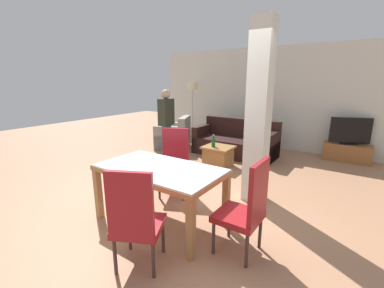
# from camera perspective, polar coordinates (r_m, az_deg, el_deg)

# --- Properties ---
(ground_plane) EXTENTS (18.00, 18.00, 0.00)m
(ground_plane) POSITION_cam_1_polar(r_m,az_deg,el_deg) (3.64, -6.88, -16.51)
(ground_plane) COLOR #A77555
(back_wall) EXTENTS (7.20, 0.09, 2.70)m
(back_wall) POSITION_cam_1_polar(r_m,az_deg,el_deg) (7.38, 18.02, 9.58)
(back_wall) COLOR silver
(back_wall) RESTS_ON ground_plane
(divider_pillar) EXTENTS (0.31, 0.31, 2.70)m
(divider_pillar) POSITION_cam_1_polar(r_m,az_deg,el_deg) (3.94, 14.57, 6.40)
(divider_pillar) COLOR silver
(divider_pillar) RESTS_ON ground_plane
(dining_table) EXTENTS (1.63, 0.90, 0.76)m
(dining_table) POSITION_cam_1_polar(r_m,az_deg,el_deg) (3.37, -7.18, -7.64)
(dining_table) COLOR #A27444
(dining_table) RESTS_ON ground_plane
(dining_chair_near_right) EXTENTS (0.62, 0.62, 1.08)m
(dining_chair_near_right) POSITION_cam_1_polar(r_m,az_deg,el_deg) (2.61, -12.47, -15.81)
(dining_chair_near_right) COLOR maroon
(dining_chair_near_right) RESTS_ON ground_plane
(dining_chair_head_right) EXTENTS (0.46, 0.46, 1.08)m
(dining_chair_head_right) POSITION_cam_1_polar(r_m,az_deg,el_deg) (2.81, 12.07, -13.51)
(dining_chair_head_right) COLOR maroon
(dining_chair_head_right) RESTS_ON ground_plane
(dining_chair_far_left) EXTENTS (0.62, 0.62, 1.08)m
(dining_chair_far_left) POSITION_cam_1_polar(r_m,az_deg,el_deg) (4.23, -3.92, -3.65)
(dining_chair_far_left) COLOR maroon
(dining_chair_far_left) RESTS_ON ground_plane
(sofa) EXTENTS (2.00, 0.91, 0.88)m
(sofa) POSITION_cam_1_polar(r_m,az_deg,el_deg) (6.54, 9.66, 0.20)
(sofa) COLOR black
(sofa) RESTS_ON ground_plane
(armchair) EXTENTS (1.11, 1.09, 0.87)m
(armchair) POSITION_cam_1_polar(r_m,az_deg,el_deg) (7.11, -3.94, 1.52)
(armchair) COLOR gray
(armchair) RESTS_ON ground_plane
(coffee_table) EXTENTS (0.61, 0.56, 0.44)m
(coffee_table) POSITION_cam_1_polar(r_m,az_deg,el_deg) (5.63, 5.84, -2.66)
(coffee_table) COLOR #9A6837
(coffee_table) RESTS_ON ground_plane
(bottle) EXTENTS (0.08, 0.08, 0.27)m
(bottle) POSITION_cam_1_polar(r_m,az_deg,el_deg) (5.51, 4.78, 0.40)
(bottle) COLOR #194C23
(bottle) RESTS_ON coffee_table
(tv_stand) EXTENTS (1.00, 0.40, 0.40)m
(tv_stand) POSITION_cam_1_polar(r_m,az_deg,el_deg) (6.98, 31.18, -1.62)
(tv_stand) COLOR #9A5E30
(tv_stand) RESTS_ON ground_plane
(tv_screen) EXTENTS (0.82, 0.35, 0.62)m
(tv_screen) POSITION_cam_1_polar(r_m,az_deg,el_deg) (6.88, 31.71, 2.41)
(tv_screen) COLOR black
(tv_screen) RESTS_ON tv_stand
(floor_lamp) EXTENTS (0.29, 0.29, 1.77)m
(floor_lamp) POSITION_cam_1_polar(r_m,az_deg,el_deg) (7.89, 0.11, 11.45)
(floor_lamp) COLOR #B7B7BC
(floor_lamp) RESTS_ON ground_plane
(standing_person) EXTENTS (0.24, 0.39, 1.63)m
(standing_person) POSITION_cam_1_polar(r_m,az_deg,el_deg) (6.17, -5.73, 5.54)
(standing_person) COLOR #32526F
(standing_person) RESTS_ON ground_plane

